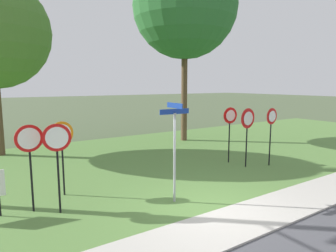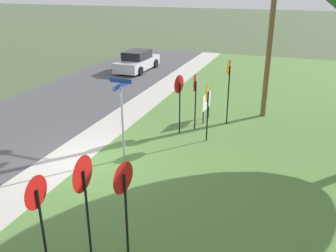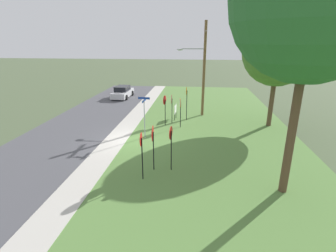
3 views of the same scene
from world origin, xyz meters
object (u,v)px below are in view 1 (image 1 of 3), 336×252
object	(u,v)px
stop_sign_near_left	(57,149)
oak_tree_right	(185,6)
yield_sign_far_left	(272,123)
street_name_post	(174,144)
stop_sign_near_right	(30,149)
yield_sign_near_right	(230,122)
yield_sign_near_left	(248,123)
stop_sign_far_center	(62,142)

from	to	relation	value
stop_sign_near_left	oak_tree_right	xyz separation A→B (m)	(8.98, 6.57, 6.18)
yield_sign_far_left	street_name_post	xyz separation A→B (m)	(-5.64, -0.99, -0.08)
stop_sign_near_right	yield_sign_far_left	xyz separation A→B (m)	(9.25, -0.55, 0.08)
yield_sign_near_right	stop_sign_near_right	bearing A→B (deg)	-165.89
yield_sign_near_left	oak_tree_right	size ratio (longest dim) A/B	0.22
stop_sign_far_center	yield_sign_near_right	distance (m)	7.12
stop_sign_far_center	yield_sign_far_left	bearing A→B (deg)	-17.62
street_name_post	stop_sign_far_center	bearing A→B (deg)	141.39
stop_sign_near_left	oak_tree_right	bearing A→B (deg)	47.12
yield_sign_far_left	stop_sign_near_right	bearing A→B (deg)	174.45
street_name_post	oak_tree_right	size ratio (longest dim) A/B	0.27
yield_sign_far_left	yield_sign_near_right	bearing A→B (deg)	128.10
stop_sign_far_center	stop_sign_near_right	bearing A→B (deg)	-151.31
stop_sign_near_right	stop_sign_far_center	world-z (taller)	stop_sign_near_right
stop_sign_near_left	oak_tree_right	world-z (taller)	oak_tree_right
stop_sign_near_left	stop_sign_far_center	world-z (taller)	stop_sign_near_left
yield_sign_far_left	street_name_post	bearing A→B (deg)	-172.19
stop_sign_near_left	stop_sign_near_right	xyz separation A→B (m)	(-0.59, 0.49, -0.03)
yield_sign_near_right	yield_sign_far_left	bearing A→B (deg)	-40.94
stop_sign_far_center	yield_sign_far_left	distance (m)	8.34
stop_sign_far_center	stop_sign_near_left	bearing A→B (deg)	-117.10
stop_sign_far_center	yield_sign_near_left	bearing A→B (deg)	-15.94
street_name_post	yield_sign_near_right	bearing A→B (deg)	30.03
stop_sign_near_right	yield_sign_near_left	size ratio (longest dim) A/B	0.97
yield_sign_near_right	stop_sign_near_left	bearing A→B (deg)	-161.79
yield_sign_near_left	yield_sign_far_left	size ratio (longest dim) A/B	1.00
stop_sign_far_center	street_name_post	xyz separation A→B (m)	(2.59, -2.31, 0.05)
street_name_post	oak_tree_right	xyz separation A→B (m)	(5.97, 7.62, 6.21)
yield_sign_near_right	oak_tree_right	distance (m)	8.24
stop_sign_near_right	street_name_post	xyz separation A→B (m)	(3.61, -1.54, -0.00)
stop_sign_near_right	oak_tree_right	size ratio (longest dim) A/B	0.22
stop_sign_near_left	stop_sign_far_center	bearing A→B (deg)	82.31
oak_tree_right	street_name_post	bearing A→B (deg)	-128.09
stop_sign_near_left	yield_sign_far_left	bearing A→B (deg)	10.55
yield_sign_far_left	oak_tree_right	distance (m)	9.03
yield_sign_near_right	stop_sign_far_center	bearing A→B (deg)	-171.33
stop_sign_near_right	stop_sign_far_center	size ratio (longest dim) A/B	1.03
yield_sign_far_left	street_name_post	world-z (taller)	street_name_post
stop_sign_near_right	oak_tree_right	xyz separation A→B (m)	(9.58, 6.08, 6.21)
stop_sign_far_center	oak_tree_right	size ratio (longest dim) A/B	0.21
stop_sign_near_left	stop_sign_near_right	world-z (taller)	stop_sign_near_left
stop_sign_far_center	oak_tree_right	xyz separation A→B (m)	(8.56, 5.30, 6.26)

